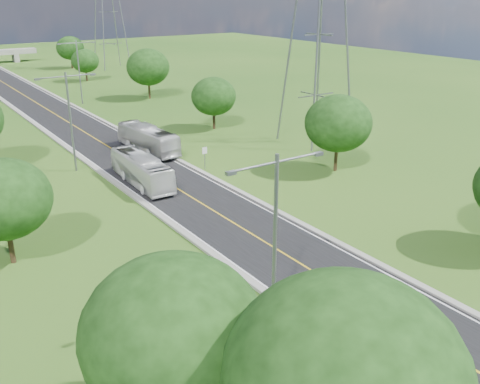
% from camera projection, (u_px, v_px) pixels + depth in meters
% --- Properties ---
extents(ground, '(260.00, 260.00, 0.00)m').
position_uv_depth(ground, '(84.00, 132.00, 69.63)').
color(ground, '#265016').
rests_on(ground, ground).
extents(road, '(8.00, 150.00, 0.06)m').
position_uv_depth(road, '(69.00, 123.00, 74.25)').
color(road, black).
rests_on(road, ground).
extents(curb_left, '(0.50, 150.00, 0.22)m').
position_uv_depth(curb_left, '(38.00, 127.00, 71.98)').
color(curb_left, gray).
rests_on(curb_left, ground).
extents(curb_right, '(0.50, 150.00, 0.22)m').
position_uv_depth(curb_right, '(99.00, 119.00, 76.46)').
color(curb_right, gray).
rests_on(curb_right, ground).
extents(speed_limit_sign, '(0.55, 0.09, 2.40)m').
position_uv_depth(speed_limit_sign, '(205.00, 154.00, 54.83)').
color(speed_limit_sign, slate).
rests_on(speed_limit_sign, ground).
extents(streetlight_near_left, '(5.90, 0.25, 10.00)m').
position_uv_depth(streetlight_near_left, '(275.00, 230.00, 27.34)').
color(streetlight_near_left, slate).
rests_on(streetlight_near_left, ground).
extents(streetlight_mid_left, '(5.90, 0.25, 10.00)m').
position_uv_depth(streetlight_mid_left, '(70.00, 114.00, 52.78)').
color(streetlight_mid_left, slate).
rests_on(streetlight_mid_left, ground).
extents(streetlight_far_right, '(5.90, 0.25, 10.00)m').
position_uv_depth(streetlight_far_right, '(79.00, 67.00, 84.56)').
color(streetlight_far_right, slate).
rests_on(streetlight_far_right, ground).
extents(power_tower_near, '(9.00, 6.40, 28.00)m').
position_uv_depth(power_tower_near, '(320.00, 21.00, 60.83)').
color(power_tower_near, slate).
rests_on(power_tower_near, ground).
extents(power_tower_far, '(9.00, 6.40, 28.00)m').
position_uv_depth(power_tower_far, '(108.00, 5.00, 120.78)').
color(power_tower_far, slate).
rests_on(power_tower_far, ground).
extents(tree_la, '(7.14, 7.14, 8.30)m').
position_uv_depth(tree_la, '(173.00, 333.00, 20.27)').
color(tree_la, black).
rests_on(tree_la, ground).
extents(tree_lb, '(6.30, 6.30, 7.33)m').
position_uv_depth(tree_lb, '(3.00, 199.00, 34.86)').
color(tree_lb, black).
rests_on(tree_lb, ground).
extents(tree_lf, '(7.98, 7.98, 9.28)m').
position_uv_depth(tree_lf, '(344.00, 378.00, 17.01)').
color(tree_lf, black).
rests_on(tree_lf, ground).
extents(tree_rb, '(6.72, 6.72, 7.82)m').
position_uv_depth(tree_rb, '(338.00, 123.00, 53.18)').
color(tree_rb, black).
rests_on(tree_rb, ground).
extents(tree_rc, '(5.88, 5.88, 6.84)m').
position_uv_depth(tree_rc, '(214.00, 96.00, 69.84)').
color(tree_rc, black).
rests_on(tree_rc, ground).
extents(tree_rd, '(7.14, 7.14, 8.30)m').
position_uv_depth(tree_rd, '(148.00, 67.00, 89.07)').
color(tree_rd, black).
rests_on(tree_rd, ground).
extents(tree_re, '(5.46, 5.46, 6.35)m').
position_uv_depth(tree_re, '(85.00, 61.00, 106.70)').
color(tree_re, black).
rests_on(tree_re, ground).
extents(tree_rf, '(6.30, 6.30, 7.33)m').
position_uv_depth(tree_rf, '(70.00, 48.00, 123.74)').
color(tree_rf, black).
rests_on(tree_rf, ground).
extents(bus_outbound, '(3.11, 10.60, 2.92)m').
position_uv_depth(bus_outbound, '(148.00, 139.00, 60.64)').
color(bus_outbound, beige).
rests_on(bus_outbound, road).
extents(bus_inbound, '(2.71, 10.24, 2.83)m').
position_uv_depth(bus_inbound, '(142.00, 170.00, 50.55)').
color(bus_inbound, silver).
rests_on(bus_inbound, road).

